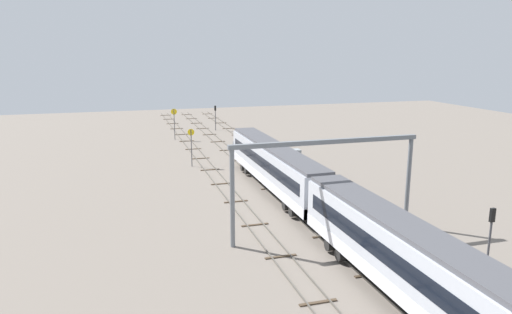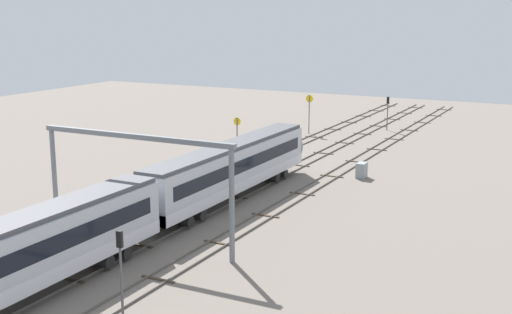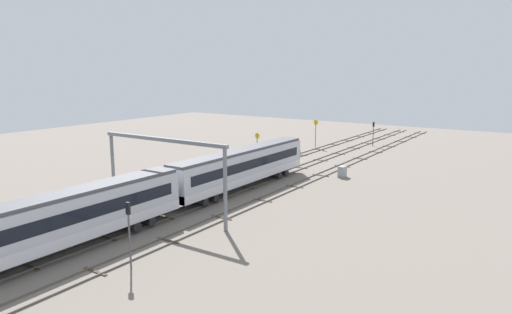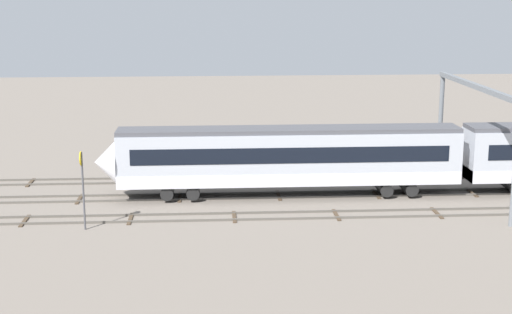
{
  "view_description": "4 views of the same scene",
  "coord_description": "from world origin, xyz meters",
  "px_view_note": "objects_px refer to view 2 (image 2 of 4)",
  "views": [
    {
      "loc": [
        -46.62,
        15.59,
        14.66
      ],
      "look_at": [
        1.67,
        1.27,
        3.26
      ],
      "focal_mm": 33.03,
      "sensor_mm": 36.0,
      "label": 1
    },
    {
      "loc": [
        -50.37,
        -28.01,
        16.21
      ],
      "look_at": [
        3.52,
        -0.26,
        3.01
      ],
      "focal_mm": 47.38,
      "sensor_mm": 36.0,
      "label": 2
    },
    {
      "loc": [
        -45.31,
        -31.79,
        14.39
      ],
      "look_at": [
        4.12,
        1.26,
        3.1
      ],
      "focal_mm": 32.23,
      "sensor_mm": 36.0,
      "label": 3
    },
    {
      "loc": [
        4.82,
        50.81,
        14.49
      ],
      "look_at": [
        1.69,
        1.14,
        3.15
      ],
      "focal_mm": 52.16,
      "sensor_mm": 36.0,
      "label": 4
    }
  ],
  "objects_px": {
    "speed_sign_mid_trackside": "(309,108)",
    "relay_cabinet": "(362,170)",
    "speed_sign_near_foreground": "(237,134)",
    "signal_light_trackside_approach": "(388,108)",
    "overhead_gantry": "(136,163)",
    "signal_light_trackside_departure": "(121,263)",
    "train": "(18,259)"
  },
  "relations": [
    {
      "from": "speed_sign_mid_trackside",
      "to": "relay_cabinet",
      "type": "bearing_deg",
      "value": -144.97
    },
    {
      "from": "speed_sign_near_foreground",
      "to": "signal_light_trackside_approach",
      "type": "bearing_deg",
      "value": -17.9
    },
    {
      "from": "overhead_gantry",
      "to": "speed_sign_mid_trackside",
      "type": "xyz_separation_m",
      "value": [
        46.02,
        6.37,
        -2.45
      ]
    },
    {
      "from": "overhead_gantry",
      "to": "signal_light_trackside_departure",
      "type": "bearing_deg",
      "value": -146.91
    },
    {
      "from": "overhead_gantry",
      "to": "relay_cabinet",
      "type": "height_order",
      "value": "overhead_gantry"
    },
    {
      "from": "signal_light_trackside_approach",
      "to": "signal_light_trackside_departure",
      "type": "height_order",
      "value": "signal_light_trackside_departure"
    },
    {
      "from": "speed_sign_mid_trackside",
      "to": "signal_light_trackside_departure",
      "type": "distance_m",
      "value": 57.75
    },
    {
      "from": "overhead_gantry",
      "to": "relay_cabinet",
      "type": "bearing_deg",
      "value": -16.71
    },
    {
      "from": "relay_cabinet",
      "to": "overhead_gantry",
      "type": "bearing_deg",
      "value": 163.29
    },
    {
      "from": "train",
      "to": "speed_sign_mid_trackside",
      "type": "relative_size",
      "value": 14.39
    },
    {
      "from": "relay_cabinet",
      "to": "signal_light_trackside_approach",
      "type": "bearing_deg",
      "value": 11.47
    },
    {
      "from": "overhead_gantry",
      "to": "signal_light_trackside_departure",
      "type": "distance_m",
      "value": 12.5
    },
    {
      "from": "overhead_gantry",
      "to": "speed_sign_mid_trackside",
      "type": "distance_m",
      "value": 46.53
    },
    {
      "from": "signal_light_trackside_departure",
      "to": "speed_sign_near_foreground",
      "type": "bearing_deg",
      "value": 19.85
    },
    {
      "from": "speed_sign_mid_trackside",
      "to": "train",
      "type": "bearing_deg",
      "value": -173.49
    },
    {
      "from": "overhead_gantry",
      "to": "signal_light_trackside_approach",
      "type": "height_order",
      "value": "overhead_gantry"
    },
    {
      "from": "signal_light_trackside_departure",
      "to": "relay_cabinet",
      "type": "height_order",
      "value": "signal_light_trackside_departure"
    },
    {
      "from": "overhead_gantry",
      "to": "signal_light_trackside_departure",
      "type": "height_order",
      "value": "overhead_gantry"
    },
    {
      "from": "overhead_gantry",
      "to": "signal_light_trackside_approach",
      "type": "xyz_separation_m",
      "value": [
        53.45,
        -2.17,
        -2.87
      ]
    },
    {
      "from": "speed_sign_mid_trackside",
      "to": "signal_light_trackside_departure",
      "type": "height_order",
      "value": "speed_sign_mid_trackside"
    },
    {
      "from": "overhead_gantry",
      "to": "signal_light_trackside_departure",
      "type": "relative_size",
      "value": 3.11
    },
    {
      "from": "train",
      "to": "speed_sign_near_foreground",
      "type": "height_order",
      "value": "train"
    },
    {
      "from": "signal_light_trackside_departure",
      "to": "relay_cabinet",
      "type": "bearing_deg",
      "value": -1.73
    },
    {
      "from": "speed_sign_near_foreground",
      "to": "relay_cabinet",
      "type": "xyz_separation_m",
      "value": [
        -0.56,
        -14.33,
        -2.4
      ]
    },
    {
      "from": "train",
      "to": "signal_light_trackside_departure",
      "type": "bearing_deg",
      "value": -82.7
    },
    {
      "from": "relay_cabinet",
      "to": "train",
      "type": "bearing_deg",
      "value": 168.34
    },
    {
      "from": "signal_light_trackside_approach",
      "to": "overhead_gantry",
      "type": "bearing_deg",
      "value": 177.68
    },
    {
      "from": "speed_sign_near_foreground",
      "to": "speed_sign_mid_trackside",
      "type": "xyz_separation_m",
      "value": [
        19.6,
        -0.2,
        0.29
      ]
    },
    {
      "from": "train",
      "to": "relay_cabinet",
      "type": "bearing_deg",
      "value": -11.66
    },
    {
      "from": "speed_sign_near_foreground",
      "to": "speed_sign_mid_trackside",
      "type": "relative_size",
      "value": 0.94
    },
    {
      "from": "signal_light_trackside_departure",
      "to": "overhead_gantry",
      "type": "bearing_deg",
      "value": 33.09
    },
    {
      "from": "train",
      "to": "signal_light_trackside_approach",
      "type": "bearing_deg",
      "value": -1.8
    }
  ]
}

